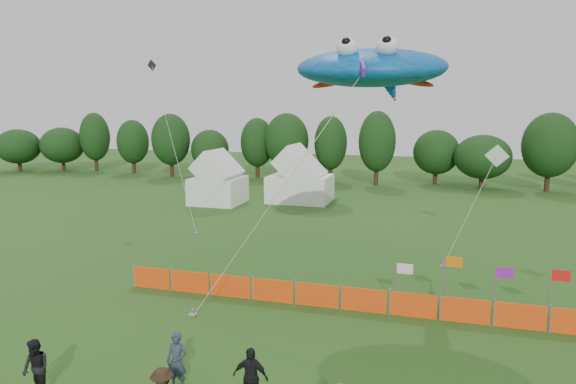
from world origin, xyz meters
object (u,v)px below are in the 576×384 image
(spectator_b, at_px, (36,369))
(spectator_d, at_px, (250,377))
(stingray_kite, at_px, (373,69))
(tent_right, at_px, (300,180))
(barrier_fence, at_px, (364,300))
(spectator_a, at_px, (177,361))
(tent_left, at_px, (218,182))

(spectator_b, bearing_deg, spectator_d, 27.85)
(spectator_b, bearing_deg, stingray_kite, 74.26)
(tent_right, distance_m, barrier_fence, 25.76)
(spectator_d, bearing_deg, spectator_a, 173.59)
(barrier_fence, xyz_separation_m, stingray_kite, (-0.32, 3.67, 9.67))
(tent_right, xyz_separation_m, barrier_fence, (9.20, -24.02, -1.48))
(spectator_a, bearing_deg, tent_right, 96.99)
(tent_left, relative_size, barrier_fence, 0.20)
(barrier_fence, xyz_separation_m, spectator_b, (-8.32, -9.10, 0.37))
(barrier_fence, relative_size, spectator_b, 12.61)
(spectator_d, height_order, stingray_kite, stingray_kite)
(tent_left, bearing_deg, stingray_kite, -47.99)
(spectator_a, relative_size, stingray_kite, 0.12)
(tent_right, relative_size, spectator_d, 3.12)
(barrier_fence, bearing_deg, stingray_kite, 94.98)
(barrier_fence, distance_m, spectator_d, 8.12)
(spectator_b, distance_m, stingray_kite, 17.71)
(barrier_fence, bearing_deg, spectator_d, -105.02)
(tent_right, bearing_deg, stingray_kite, -66.41)
(spectator_a, height_order, stingray_kite, stingray_kite)
(spectator_d, bearing_deg, tent_right, 101.76)
(spectator_b, xyz_separation_m, spectator_d, (6.22, 1.27, 0.02))
(spectator_d, distance_m, stingray_kite, 14.89)
(barrier_fence, height_order, spectator_d, spectator_d)
(stingray_kite, bearing_deg, tent_left, 132.01)
(tent_left, xyz_separation_m, tent_right, (6.78, 2.96, 0.06))
(spectator_d, bearing_deg, tent_left, 114.85)
(tent_right, distance_m, spectator_d, 32.65)
(tent_left, distance_m, barrier_fence, 26.48)
(tent_right, height_order, spectator_d, tent_right)
(tent_left, relative_size, spectator_a, 2.40)
(tent_right, bearing_deg, spectator_a, -81.60)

